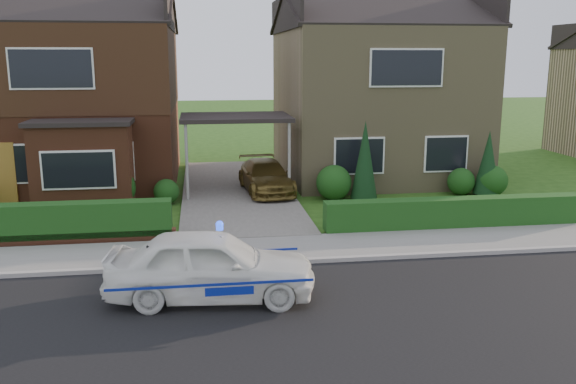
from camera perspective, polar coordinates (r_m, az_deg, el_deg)
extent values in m
plane|color=#224813|center=(11.47, -1.31, -11.93)|extent=(120.00, 120.00, 0.00)
cube|color=black|center=(11.47, -1.31, -11.93)|extent=(60.00, 6.00, 0.02)
cube|color=#9E9993|center=(14.27, -2.81, -6.69)|extent=(60.00, 0.16, 0.12)
cube|color=slate|center=(15.27, -3.20, -5.44)|extent=(60.00, 2.00, 0.10)
cube|color=#666059|center=(21.92, -4.82, 0.09)|extent=(3.80, 12.00, 0.12)
cube|color=brown|center=(24.86, -18.98, 7.55)|extent=(7.20, 8.00, 5.80)
cube|color=white|center=(21.52, -24.75, 2.39)|extent=(1.80, 0.08, 1.30)
cube|color=white|center=(20.84, -16.37, 2.74)|extent=(1.60, 0.08, 1.30)
cube|color=white|center=(20.86, -21.27, 10.70)|extent=(2.60, 0.08, 1.30)
cube|color=black|center=(24.80, -19.22, 10.89)|extent=(7.26, 8.06, 2.90)
cube|color=brown|center=(20.30, -18.63, 2.20)|extent=(3.00, 1.40, 2.70)
cube|color=black|center=(20.11, -18.91, 6.18)|extent=(3.20, 1.60, 0.14)
cube|color=#928159|center=(25.44, 7.91, 8.20)|extent=(7.20, 8.00, 5.80)
cube|color=white|center=(21.34, 6.68, 3.38)|extent=(1.80, 0.08, 1.30)
cube|color=white|center=(22.36, 14.56, 3.48)|extent=(1.60, 0.08, 1.30)
cube|color=white|center=(21.55, 11.04, 11.34)|extent=(2.60, 0.08, 1.30)
cube|color=black|center=(21.51, -4.95, 6.98)|extent=(3.80, 3.00, 0.14)
cylinder|color=gray|center=(20.27, -9.45, 2.67)|extent=(0.10, 0.10, 2.70)
cylinder|color=gray|center=(20.47, 0.12, 2.94)|extent=(0.10, 0.10, 2.70)
cube|color=brown|center=(16.95, -23.58, -4.21)|extent=(7.70, 0.25, 0.36)
cube|color=#123912|center=(17.13, -23.40, -4.65)|extent=(7.50, 0.55, 0.90)
cube|color=#123912|center=(17.87, 15.31, -3.36)|extent=(7.50, 0.55, 0.80)
sphere|color=#123912|center=(20.28, -15.90, 0.38)|extent=(1.32, 1.32, 1.32)
sphere|color=#123912|center=(20.47, -11.31, 0.04)|extent=(0.84, 0.84, 0.84)
sphere|color=#123912|center=(20.69, 4.31, 0.89)|extent=(1.20, 1.20, 1.20)
sphere|color=#123912|center=(22.25, 15.89, 0.95)|extent=(0.96, 0.96, 0.96)
sphere|color=#123912|center=(22.40, 18.55, 1.01)|extent=(1.08, 1.08, 1.08)
cone|color=black|center=(20.61, 7.18, 2.76)|extent=(0.90, 0.90, 2.60)
cone|color=black|center=(22.22, 18.18, 2.41)|extent=(0.90, 0.90, 2.20)
imported|color=white|center=(12.26, -7.21, -6.86)|extent=(2.05, 4.26, 1.40)
sphere|color=#193FF2|center=(12.03, -6.33, -3.31)|extent=(0.17, 0.17, 0.17)
cube|color=navy|center=(11.50, -7.11, -8.49)|extent=(3.79, 0.02, 0.05)
cube|color=navy|center=(13.07, -7.29, -5.89)|extent=(3.79, 0.01, 0.05)
ellipsoid|color=black|center=(12.12, -12.73, -5.92)|extent=(0.22, 0.17, 0.21)
sphere|color=white|center=(12.06, -12.68, -6.05)|extent=(0.11, 0.11, 0.11)
sphere|color=black|center=(12.05, -12.67, -5.32)|extent=(0.13, 0.13, 0.13)
cone|color=black|center=(12.05, -12.90, -5.01)|extent=(0.04, 0.04, 0.05)
cone|color=black|center=(12.04, -12.47, -5.00)|extent=(0.04, 0.04, 0.05)
imported|color=brown|center=(21.36, -2.09, 1.47)|extent=(1.87, 3.90, 1.10)
imported|color=gray|center=(20.32, -20.42, -0.64)|extent=(0.45, 0.32, 0.82)
imported|color=gray|center=(17.02, -13.23, -2.82)|extent=(0.49, 0.48, 0.70)
imported|color=gray|center=(20.27, -19.55, -0.81)|extent=(0.42, 0.42, 0.67)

